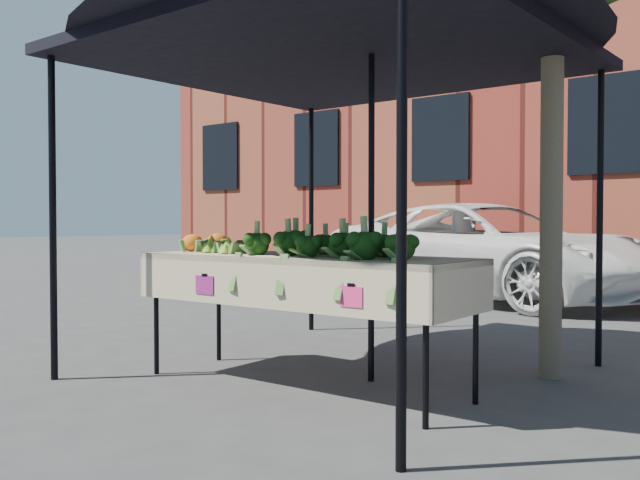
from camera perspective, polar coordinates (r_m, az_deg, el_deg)
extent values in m
plane|color=#363639|center=(4.74, 0.30, -12.23)|extent=(90.00, 90.00, 0.00)
cube|color=#BEB091|center=(4.70, -1.53, -6.77)|extent=(2.42, 0.86, 0.90)
cube|color=#F22D8C|center=(4.74, -9.49, -3.67)|extent=(0.17, 0.01, 0.12)
cube|color=#F32E7C|center=(3.93, 2.32, -4.72)|extent=(0.17, 0.01, 0.12)
ellipsoid|color=black|center=(4.50, 1.35, 0.03)|extent=(1.34, 0.54, 0.22)
ellipsoid|color=#8CBA33|center=(5.13, -6.97, -0.08)|extent=(0.40, 0.54, 0.17)
ellipsoid|color=orange|center=(5.42, -9.48, -0.10)|extent=(0.20, 0.40, 0.15)
imported|color=white|center=(10.35, 13.64, 9.23)|extent=(1.82, 2.55, 5.05)
cube|color=maroon|center=(17.80, 11.97, 12.41)|extent=(12.00, 8.00, 9.00)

